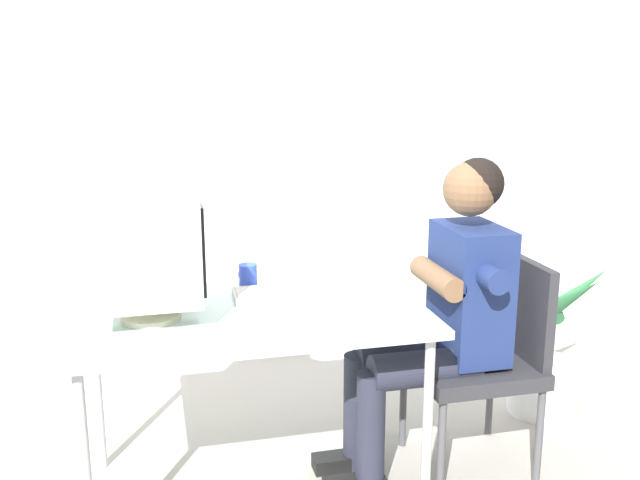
{
  "coord_description": "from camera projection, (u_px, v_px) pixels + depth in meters",
  "views": [
    {
      "loc": [
        -0.33,
        -2.44,
        1.59
      ],
      "look_at": [
        0.26,
        0.0,
        0.98
      ],
      "focal_mm": 39.79,
      "sensor_mm": 36.0,
      "label": 1
    }
  ],
  "objects": [
    {
      "name": "office_chair",
      "position": [
        487.0,
        351.0,
        2.83
      ],
      "size": [
        0.47,
        0.47,
        0.86
      ],
      "color": "#4C4C51",
      "rests_on": "ground_plane"
    },
    {
      "name": "potted_plant",
      "position": [
        545.0,
        355.0,
        3.32
      ],
      "size": [
        0.59,
        0.62,
        0.8
      ],
      "color": "silver",
      "rests_on": "ground_plane"
    },
    {
      "name": "crt_monitor",
      "position": [
        148.0,
        248.0,
        2.43
      ],
      "size": [
        0.36,
        0.36,
        0.45
      ],
      "color": "beige",
      "rests_on": "desk"
    },
    {
      "name": "wall_back",
      "position": [
        265.0,
        86.0,
        3.79
      ],
      "size": [
        8.0,
        0.1,
        3.0
      ],
      "primitive_type": "cube",
      "color": "silver",
      "rests_on": "ground_plane"
    },
    {
      "name": "desk_mug",
      "position": [
        248.0,
        277.0,
        2.82
      ],
      "size": [
        0.07,
        0.08,
        0.1
      ],
      "color": "blue",
      "rests_on": "desk"
    },
    {
      "name": "desk",
      "position": [
        250.0,
        325.0,
        2.59
      ],
      "size": [
        1.28,
        0.74,
        0.73
      ],
      "color": "#B7B7BC",
      "rests_on": "ground_plane"
    },
    {
      "name": "keyboard",
      "position": [
        256.0,
        304.0,
        2.6
      ],
      "size": [
        0.15,
        0.41,
        0.03
      ],
      "color": "silver",
      "rests_on": "desk"
    },
    {
      "name": "person_seated",
      "position": [
        442.0,
        307.0,
        2.74
      ],
      "size": [
        0.71,
        0.54,
        1.27
      ],
      "color": "navy",
      "rests_on": "ground_plane"
    }
  ]
}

